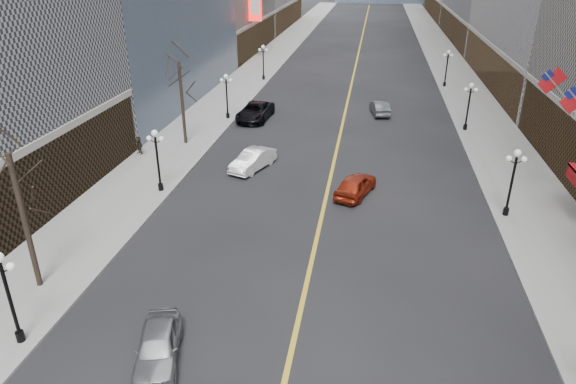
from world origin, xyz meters
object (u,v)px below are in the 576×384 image
(streetlamp_west_2, at_px, (227,92))
(car_sb_mid, at_px, (356,185))
(car_nb_near, at_px, (158,346))
(car_nb_mid, at_px, (253,160))
(streetlamp_east_3, at_px, (447,64))
(streetlamp_east_1, at_px, (513,176))
(car_sb_far, at_px, (380,108))
(streetlamp_west_0, at_px, (7,289))
(streetlamp_east_2, at_px, (469,102))
(streetlamp_west_3, at_px, (263,59))
(car_nb_far, at_px, (255,111))
(streetlamp_west_1, at_px, (157,154))

(streetlamp_west_2, relative_size, car_sb_mid, 0.99)
(car_nb_near, bearing_deg, car_nb_mid, 76.83)
(streetlamp_east_3, relative_size, car_sb_mid, 0.99)
(streetlamp_west_2, bearing_deg, car_nb_mid, -66.33)
(streetlamp_east_1, relative_size, car_sb_far, 1.01)
(streetlamp_west_0, height_order, car_nb_near, streetlamp_west_0)
(streetlamp_west_0, xyz_separation_m, car_sb_mid, (13.80, 17.78, -2.12))
(car_sb_far, bearing_deg, streetlamp_east_2, 141.49)
(streetlamp_west_3, relative_size, car_nb_far, 0.73)
(streetlamp_east_3, relative_size, streetlamp_west_2, 1.00)
(streetlamp_east_1, distance_m, streetlamp_west_0, 28.51)
(streetlamp_west_1, bearing_deg, car_sb_far, 55.41)
(car_nb_near, bearing_deg, streetlamp_west_1, 96.43)
(car_sb_mid, bearing_deg, streetlamp_east_3, -87.28)
(streetlamp_east_1, relative_size, streetlamp_west_2, 1.00)
(streetlamp_west_1, height_order, streetlamp_west_3, same)
(streetlamp_east_2, xyz_separation_m, streetlamp_west_3, (-23.60, 18.00, 0.00))
(streetlamp_east_2, relative_size, car_nb_near, 1.04)
(streetlamp_west_1, bearing_deg, car_nb_mid, 43.56)
(streetlamp_west_1, height_order, car_nb_far, streetlamp_west_1)
(streetlamp_east_3, height_order, streetlamp_west_1, same)
(car_nb_near, bearing_deg, streetlamp_west_0, 165.05)
(streetlamp_east_2, xyz_separation_m, streetlamp_west_1, (-23.60, -18.00, 0.00))
(streetlamp_east_3, height_order, car_nb_mid, streetlamp_east_3)
(streetlamp_west_0, height_order, car_sb_far, streetlamp_west_0)
(streetlamp_east_2, distance_m, streetlamp_west_2, 23.60)
(streetlamp_west_2, distance_m, car_sb_mid, 21.40)
(streetlamp_east_1, distance_m, streetlamp_west_2, 29.68)
(streetlamp_west_2, height_order, car_sb_mid, streetlamp_west_2)
(car_nb_far, xyz_separation_m, car_sb_mid, (11.00, -16.62, -0.08))
(streetlamp_east_2, distance_m, streetlamp_west_0, 41.39)
(streetlamp_west_3, distance_m, car_sb_far, 20.69)
(car_nb_mid, bearing_deg, streetlamp_east_3, 80.32)
(car_nb_far, bearing_deg, car_nb_mid, -74.52)
(streetlamp_east_2, relative_size, car_nb_mid, 0.96)
(car_nb_near, xyz_separation_m, car_sb_far, (9.07, 38.36, -0.01))
(streetlamp_east_3, xyz_separation_m, streetlamp_west_0, (-23.60, -52.00, 0.00))
(streetlamp_west_0, distance_m, streetlamp_west_3, 52.00)
(car_nb_mid, bearing_deg, streetlamp_west_1, -115.70)
(car_nb_near, bearing_deg, streetlamp_west_3, 81.64)
(car_nb_far, bearing_deg, streetlamp_west_0, -91.11)
(streetlamp_west_2, bearing_deg, car_sb_far, 15.92)
(streetlamp_east_1, distance_m, streetlamp_east_3, 36.00)
(streetlamp_west_1, distance_m, car_nb_near, 17.32)
(streetlamp_west_1, xyz_separation_m, car_sb_far, (15.45, 22.41, -2.17))
(streetlamp_west_2, height_order, car_nb_near, streetlamp_west_2)
(streetlamp_east_2, height_order, streetlamp_east_3, same)
(car_nb_near, distance_m, car_sb_mid, 19.22)
(car_nb_far, bearing_deg, streetlamp_west_2, -168.39)
(streetlamp_east_2, distance_m, car_nb_mid, 22.16)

